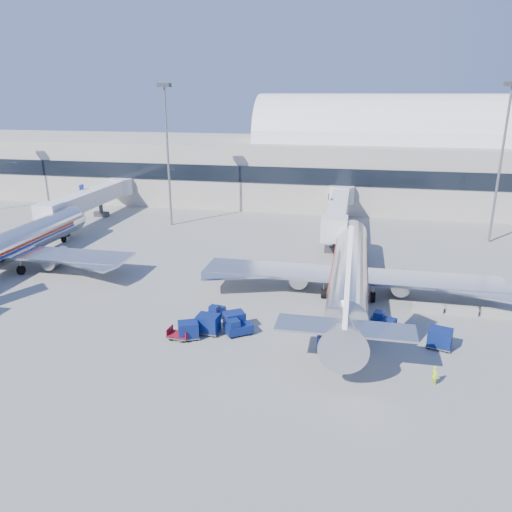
% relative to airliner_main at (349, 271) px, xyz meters
% --- Properties ---
extents(ground, '(260.00, 260.00, 0.00)m').
position_rel_airliner_main_xyz_m(ground, '(-10.00, -4.51, -2.93)').
color(ground, gray).
rests_on(ground, ground).
extents(terminal, '(170.00, 28.15, 21.00)m').
position_rel_airliner_main_xyz_m(terminal, '(-23.60, 51.46, 4.60)').
color(terminal, '#B2AA9E').
rests_on(terminal, ground).
extents(airliner_main, '(32.00, 37.26, 12.07)m').
position_rel_airliner_main_xyz_m(airliner_main, '(0.00, 0.00, 0.00)').
color(airliner_main, silver).
rests_on(airliner_main, ground).
extents(airliner_mid, '(32.00, 37.26, 12.07)m').
position_rel_airliner_main_xyz_m(airliner_mid, '(-42.00, 0.00, 0.00)').
color(airliner_mid, silver).
rests_on(airliner_mid, ground).
extents(jetbridge_near, '(4.40, 27.50, 6.25)m').
position_rel_airliner_main_xyz_m(jetbridge_near, '(-2.40, 26.30, 1.00)').
color(jetbridge_near, silver).
rests_on(jetbridge_near, ground).
extents(jetbridge_mid, '(4.40, 27.50, 6.25)m').
position_rel_airliner_main_xyz_m(jetbridge_mid, '(-44.40, 26.30, 1.00)').
color(jetbridge_mid, silver).
rests_on(jetbridge_mid, ground).
extents(mast_west, '(2.00, 1.20, 22.60)m').
position_rel_airliner_main_xyz_m(mast_west, '(-30.00, 25.49, 11.87)').
color(mast_west, slate).
rests_on(mast_west, ground).
extents(mast_east, '(2.00, 1.20, 22.60)m').
position_rel_airliner_main_xyz_m(mast_east, '(20.00, 25.49, 11.87)').
color(mast_east, slate).
rests_on(mast_east, ground).
extents(barrier_near, '(3.00, 0.55, 0.90)m').
position_rel_airliner_main_xyz_m(barrier_near, '(8.00, -2.51, -2.48)').
color(barrier_near, '#9E9E96').
rests_on(barrier_near, ground).
extents(barrier_mid, '(3.00, 0.55, 0.90)m').
position_rel_airliner_main_xyz_m(barrier_mid, '(11.30, -2.51, -2.48)').
color(barrier_mid, '#9E9E96').
rests_on(barrier_mid, ground).
extents(barrier_far, '(3.00, 0.55, 0.90)m').
position_rel_airliner_main_xyz_m(barrier_far, '(14.60, -2.51, -2.48)').
color(barrier_far, '#9E9E96').
rests_on(barrier_far, ground).
extents(tug_lead, '(2.69, 2.36, 1.58)m').
position_rel_airliner_main_xyz_m(tug_lead, '(-9.63, -11.27, -2.20)').
color(tug_lead, '#0A1951').
rests_on(tug_lead, ground).
extents(tug_right, '(2.51, 1.67, 1.50)m').
position_rel_airliner_main_xyz_m(tug_right, '(3.42, -6.91, -2.24)').
color(tug_right, '#0A1951').
rests_on(tug_right, ground).
extents(tug_left, '(1.47, 2.22, 1.33)m').
position_rel_airliner_main_xyz_m(tug_left, '(-12.68, -7.96, -2.32)').
color(tug_left, '#0A1951').
rests_on(tug_left, ground).
extents(cart_train_a, '(2.44, 2.31, 1.71)m').
position_rel_airliner_main_xyz_m(cart_train_a, '(-10.26, -10.19, -2.01)').
color(cart_train_a, '#0A1951').
rests_on(cart_train_a, ground).
extents(cart_train_b, '(2.18, 1.72, 1.83)m').
position_rel_airliner_main_xyz_m(cart_train_b, '(-12.40, -11.54, -1.95)').
color(cart_train_b, '#0A1951').
rests_on(cart_train_b, ground).
extents(cart_train_c, '(2.28, 2.06, 1.64)m').
position_rel_airliner_main_xyz_m(cart_train_c, '(-13.86, -12.90, -2.05)').
color(cart_train_c, '#0A1951').
rests_on(cart_train_c, ground).
extents(cart_solo_near, '(2.41, 2.22, 1.71)m').
position_rel_airliner_main_xyz_m(cart_solo_near, '(-1.16, -13.39, -2.01)').
color(cart_solo_near, '#0A1951').
rests_on(cart_solo_near, ground).
extents(cart_solo_far, '(2.40, 2.07, 1.80)m').
position_rel_airliner_main_xyz_m(cart_solo_far, '(8.10, -10.17, -1.96)').
color(cart_solo_far, '#0A1951').
rests_on(cart_solo_far, ground).
extents(cart_open_red, '(2.06, 1.55, 0.52)m').
position_rel_airliner_main_xyz_m(cart_open_red, '(-14.62, -13.15, -2.55)').
color(cart_open_red, slate).
rests_on(cart_open_red, ground).
extents(ramp_worker, '(0.62, 0.68, 1.56)m').
position_rel_airliner_main_xyz_m(ramp_worker, '(6.91, -16.20, -2.15)').
color(ramp_worker, '#A6D916').
rests_on(ramp_worker, ground).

